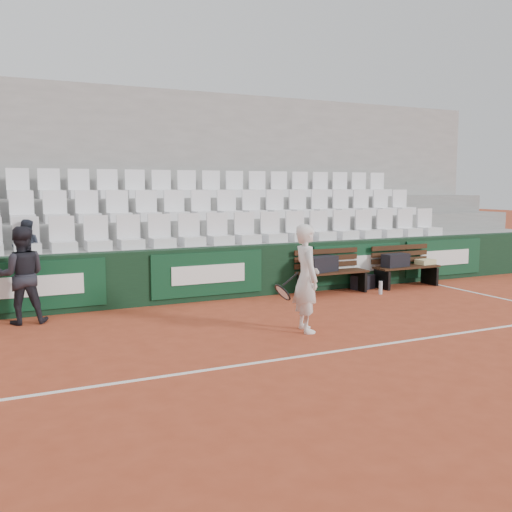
{
  "coord_description": "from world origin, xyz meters",
  "views": [
    {
      "loc": [
        -3.92,
        -6.11,
        2.15
      ],
      "look_at": [
        0.11,
        2.4,
        1.0
      ],
      "focal_mm": 40.0,
      "sensor_mm": 36.0,
      "label": 1
    }
  ],
  "objects_px": {
    "spectator_c": "(25,223)",
    "water_bottle_far": "(381,288)",
    "sports_bag_right": "(396,260)",
    "tennis_player": "(306,278)",
    "ball_kid": "(22,275)",
    "sports_bag_left": "(321,264)",
    "water_bottle_near": "(304,288)",
    "sports_bag_ground": "(363,282)",
    "bench_left": "(332,282)",
    "bench_right": "(406,276)"
  },
  "relations": [
    {
      "from": "ball_kid",
      "to": "spectator_c",
      "type": "xyz_separation_m",
      "value": [
        0.15,
        1.06,
        0.75
      ]
    },
    {
      "from": "sports_bag_ground",
      "to": "ball_kid",
      "type": "bearing_deg",
      "value": -178.21
    },
    {
      "from": "water_bottle_far",
      "to": "tennis_player",
      "type": "distance_m",
      "value": 3.5
    },
    {
      "from": "sports_bag_left",
      "to": "water_bottle_far",
      "type": "distance_m",
      "value": 1.29
    },
    {
      "from": "bench_right",
      "to": "spectator_c",
      "type": "bearing_deg",
      "value": 172.32
    },
    {
      "from": "sports_bag_right",
      "to": "ball_kid",
      "type": "height_order",
      "value": "ball_kid"
    },
    {
      "from": "water_bottle_near",
      "to": "water_bottle_far",
      "type": "distance_m",
      "value": 1.55
    },
    {
      "from": "water_bottle_far",
      "to": "spectator_c",
      "type": "height_order",
      "value": "spectator_c"
    },
    {
      "from": "bench_right",
      "to": "water_bottle_near",
      "type": "relative_size",
      "value": 5.74
    },
    {
      "from": "spectator_c",
      "to": "bench_right",
      "type": "bearing_deg",
      "value": -167.03
    },
    {
      "from": "bench_left",
      "to": "bench_right",
      "type": "distance_m",
      "value": 1.86
    },
    {
      "from": "bench_right",
      "to": "sports_bag_ground",
      "type": "xyz_separation_m",
      "value": [
        -1.02,
        0.16,
        -0.08
      ]
    },
    {
      "from": "sports_bag_ground",
      "to": "spectator_c",
      "type": "distance_m",
      "value": 6.71
    },
    {
      "from": "bench_left",
      "to": "sports_bag_ground",
      "type": "relative_size",
      "value": 3.06
    },
    {
      "from": "sports_bag_ground",
      "to": "tennis_player",
      "type": "relative_size",
      "value": 0.31
    },
    {
      "from": "bench_right",
      "to": "ball_kid",
      "type": "xyz_separation_m",
      "value": [
        -7.69,
        -0.05,
        0.54
      ]
    },
    {
      "from": "tennis_player",
      "to": "sports_bag_right",
      "type": "bearing_deg",
      "value": 33.64
    },
    {
      "from": "bench_left",
      "to": "sports_bag_ground",
      "type": "bearing_deg",
      "value": 7.79
    },
    {
      "from": "sports_bag_right",
      "to": "sports_bag_ground",
      "type": "xyz_separation_m",
      "value": [
        -0.73,
        0.15,
        -0.44
      ]
    },
    {
      "from": "water_bottle_far",
      "to": "bench_right",
      "type": "bearing_deg",
      "value": 24.41
    },
    {
      "from": "sports_bag_right",
      "to": "tennis_player",
      "type": "relative_size",
      "value": 0.37
    },
    {
      "from": "sports_bag_right",
      "to": "water_bottle_far",
      "type": "xyz_separation_m",
      "value": [
        -0.76,
        -0.49,
        -0.46
      ]
    },
    {
      "from": "bench_right",
      "to": "water_bottle_far",
      "type": "bearing_deg",
      "value": -155.59
    },
    {
      "from": "water_bottle_near",
      "to": "water_bottle_far",
      "type": "xyz_separation_m",
      "value": [
        1.44,
        -0.59,
        0.0
      ]
    },
    {
      "from": "bench_left",
      "to": "spectator_c",
      "type": "bearing_deg",
      "value": 170.3
    },
    {
      "from": "water_bottle_near",
      "to": "water_bottle_far",
      "type": "relative_size",
      "value": 0.98
    },
    {
      "from": "water_bottle_near",
      "to": "tennis_player",
      "type": "xyz_separation_m",
      "value": [
        -1.42,
        -2.51,
        0.67
      ]
    },
    {
      "from": "tennis_player",
      "to": "ball_kid",
      "type": "bearing_deg",
      "value": 148.21
    },
    {
      "from": "spectator_c",
      "to": "water_bottle_far",
      "type": "bearing_deg",
      "value": -172.33
    },
    {
      "from": "tennis_player",
      "to": "ball_kid",
      "type": "xyz_separation_m",
      "value": [
        -3.78,
        2.34,
        -0.03
      ]
    },
    {
      "from": "bench_left",
      "to": "water_bottle_far",
      "type": "height_order",
      "value": "bench_left"
    },
    {
      "from": "sports_bag_right",
      "to": "ball_kid",
      "type": "relative_size",
      "value": 0.39
    },
    {
      "from": "bench_left",
      "to": "tennis_player",
      "type": "xyz_separation_m",
      "value": [
        -2.05,
        -2.44,
        0.58
      ]
    },
    {
      "from": "water_bottle_near",
      "to": "ball_kid",
      "type": "relative_size",
      "value": 0.17
    },
    {
      "from": "sports_bag_right",
      "to": "bench_left",
      "type": "bearing_deg",
      "value": 178.69
    },
    {
      "from": "sports_bag_left",
      "to": "sports_bag_ground",
      "type": "bearing_deg",
      "value": 4.84
    },
    {
      "from": "bench_left",
      "to": "water_bottle_near",
      "type": "relative_size",
      "value": 5.74
    },
    {
      "from": "bench_right",
      "to": "ball_kid",
      "type": "relative_size",
      "value": 0.98
    },
    {
      "from": "water_bottle_far",
      "to": "ball_kid",
      "type": "bearing_deg",
      "value": 176.29
    },
    {
      "from": "sports_bag_left",
      "to": "spectator_c",
      "type": "relative_size",
      "value": 0.69
    },
    {
      "from": "water_bottle_near",
      "to": "ball_kid",
      "type": "xyz_separation_m",
      "value": [
        -5.2,
        -0.16,
        0.64
      ]
    },
    {
      "from": "sports_bag_left",
      "to": "ball_kid",
      "type": "xyz_separation_m",
      "value": [
        -5.57,
        -0.12,
        0.16
      ]
    },
    {
      "from": "spectator_c",
      "to": "tennis_player",
      "type": "bearing_deg",
      "value": 157.46
    },
    {
      "from": "sports_bag_ground",
      "to": "sports_bag_right",
      "type": "bearing_deg",
      "value": -11.68
    },
    {
      "from": "sports_bag_left",
      "to": "tennis_player",
      "type": "xyz_separation_m",
      "value": [
        -1.79,
        -2.46,
        0.2
      ]
    },
    {
      "from": "sports_bag_ground",
      "to": "ball_kid",
      "type": "xyz_separation_m",
      "value": [
        -6.67,
        -0.21,
        0.62
      ]
    },
    {
      "from": "water_bottle_far",
      "to": "sports_bag_ground",
      "type": "bearing_deg",
      "value": 87.38
    },
    {
      "from": "sports_bag_ground",
      "to": "water_bottle_near",
      "type": "bearing_deg",
      "value": -178.21
    },
    {
      "from": "sports_bag_left",
      "to": "sports_bag_ground",
      "type": "height_order",
      "value": "sports_bag_left"
    },
    {
      "from": "sports_bag_right",
      "to": "water_bottle_far",
      "type": "relative_size",
      "value": 2.26
    }
  ]
}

